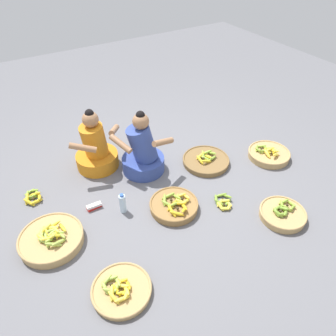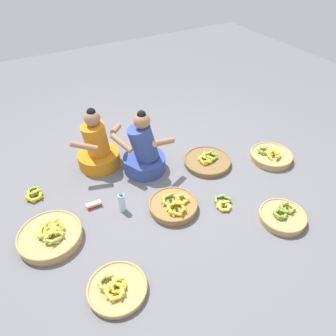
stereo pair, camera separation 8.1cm
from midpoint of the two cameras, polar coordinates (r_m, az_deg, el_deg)
name	(u,v)px [view 2 (the right image)]	position (r m, az deg, el deg)	size (l,w,h in m)	color
ground_plane	(160,181)	(3.80, -0.87, -2.41)	(10.00, 10.00, 0.00)	slate
vendor_woman_front	(144,152)	(3.82, -3.79, 2.88)	(0.68, 0.54, 0.82)	#334793
vendor_woman_behind	(97,148)	(3.98, -12.02, 3.55)	(0.72, 0.54, 0.80)	orange
banana_basket_mid_right	(173,205)	(3.44, 1.65, -6.75)	(0.53, 0.53, 0.16)	olive
banana_basket_front_center	(117,288)	(2.90, -8.36, -20.63)	(0.52, 0.52, 0.13)	tan
banana_basket_front_left	(271,156)	(4.32, 18.58, 2.10)	(0.54, 0.54, 0.16)	tan
banana_basket_back_right	(50,236)	(3.35, -19.79, -11.41)	(0.62, 0.62, 0.18)	tan
banana_basket_mid_left	(207,161)	(4.07, 7.62, 1.27)	(0.60, 0.60, 0.15)	brown
banana_basket_front_right	(282,216)	(3.56, 20.52, -8.15)	(0.49, 0.49, 0.15)	tan
loose_bananas_near_vendor	(223,204)	(3.55, 10.58, -6.33)	(0.23, 0.28, 0.09)	olive
loose_bananas_back_center	(34,194)	(3.89, -22.45, -4.34)	(0.22, 0.29, 0.09)	#8CAD38
water_bottle	(122,202)	(3.41, -7.62, -6.18)	(0.07, 0.07, 0.25)	silver
packet_carton_stack	(94,205)	(3.56, -12.57, -6.48)	(0.16, 0.06, 0.06)	red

